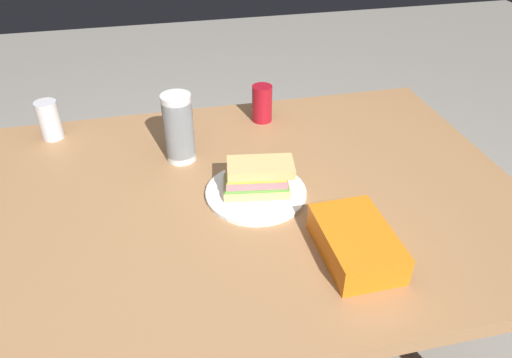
{
  "coord_description": "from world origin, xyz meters",
  "views": [
    {
      "loc": [
        -0.11,
        -1.01,
        1.52
      ],
      "look_at": [
        0.11,
        -0.01,
        0.81
      ],
      "focal_mm": 33.92,
      "sensor_mm": 36.0,
      "label": 1
    }
  ],
  "objects_px": {
    "chip_bag": "(356,243)",
    "plastic_cup_stack": "(179,128)",
    "dining_table": "(214,222)",
    "soda_can_red": "(262,103)",
    "paper_plate": "(256,193)",
    "soda_can_silver": "(49,120)",
    "sandwich": "(257,178)"
  },
  "relations": [
    {
      "from": "paper_plate",
      "to": "plastic_cup_stack",
      "type": "bearing_deg",
      "value": 128.33
    },
    {
      "from": "paper_plate",
      "to": "plastic_cup_stack",
      "type": "distance_m",
      "value": 0.3
    },
    {
      "from": "paper_plate",
      "to": "soda_can_red",
      "type": "relative_size",
      "value": 2.18
    },
    {
      "from": "paper_plate",
      "to": "soda_can_silver",
      "type": "relative_size",
      "value": 2.18
    },
    {
      "from": "sandwich",
      "to": "soda_can_silver",
      "type": "distance_m",
      "value": 0.71
    },
    {
      "from": "dining_table",
      "to": "paper_plate",
      "type": "distance_m",
      "value": 0.15
    },
    {
      "from": "dining_table",
      "to": "soda_can_silver",
      "type": "distance_m",
      "value": 0.63
    },
    {
      "from": "dining_table",
      "to": "paper_plate",
      "type": "relative_size",
      "value": 6.2
    },
    {
      "from": "soda_can_red",
      "to": "chip_bag",
      "type": "height_order",
      "value": "soda_can_red"
    },
    {
      "from": "plastic_cup_stack",
      "to": "soda_can_silver",
      "type": "distance_m",
      "value": 0.44
    },
    {
      "from": "sandwich",
      "to": "soda_can_silver",
      "type": "xyz_separation_m",
      "value": [
        -0.56,
        0.43,
        0.01
      ]
    },
    {
      "from": "plastic_cup_stack",
      "to": "sandwich",
      "type": "bearing_deg",
      "value": -50.87
    },
    {
      "from": "paper_plate",
      "to": "chip_bag",
      "type": "bearing_deg",
      "value": -58.07
    },
    {
      "from": "dining_table",
      "to": "plastic_cup_stack",
      "type": "bearing_deg",
      "value": 106.09
    },
    {
      "from": "soda_can_red",
      "to": "soda_can_silver",
      "type": "distance_m",
      "value": 0.67
    },
    {
      "from": "paper_plate",
      "to": "plastic_cup_stack",
      "type": "xyz_separation_m",
      "value": [
        -0.17,
        0.22,
        0.1
      ]
    },
    {
      "from": "dining_table",
      "to": "soda_can_silver",
      "type": "height_order",
      "value": "soda_can_silver"
    },
    {
      "from": "chip_bag",
      "to": "soda_can_silver",
      "type": "relative_size",
      "value": 1.89
    },
    {
      "from": "sandwich",
      "to": "plastic_cup_stack",
      "type": "xyz_separation_m",
      "value": [
        -0.18,
        0.22,
        0.05
      ]
    },
    {
      "from": "sandwich",
      "to": "soda_can_red",
      "type": "xyz_separation_m",
      "value": [
        0.11,
        0.4,
        0.01
      ]
    },
    {
      "from": "chip_bag",
      "to": "paper_plate",
      "type": "bearing_deg",
      "value": -149.13
    },
    {
      "from": "dining_table",
      "to": "sandwich",
      "type": "distance_m",
      "value": 0.18
    },
    {
      "from": "paper_plate",
      "to": "chip_bag",
      "type": "distance_m",
      "value": 0.32
    },
    {
      "from": "sandwich",
      "to": "chip_bag",
      "type": "xyz_separation_m",
      "value": [
        0.16,
        -0.27,
        -0.02
      ]
    },
    {
      "from": "soda_can_red",
      "to": "plastic_cup_stack",
      "type": "xyz_separation_m",
      "value": [
        -0.28,
        -0.18,
        0.04
      ]
    },
    {
      "from": "chip_bag",
      "to": "plastic_cup_stack",
      "type": "height_order",
      "value": "plastic_cup_stack"
    },
    {
      "from": "soda_can_red",
      "to": "soda_can_silver",
      "type": "xyz_separation_m",
      "value": [
        -0.66,
        0.03,
        0.0
      ]
    },
    {
      "from": "dining_table",
      "to": "sandwich",
      "type": "xyz_separation_m",
      "value": [
        0.12,
        -0.01,
        0.14
      ]
    },
    {
      "from": "plastic_cup_stack",
      "to": "soda_can_silver",
      "type": "bearing_deg",
      "value": 150.76
    },
    {
      "from": "dining_table",
      "to": "chip_bag",
      "type": "xyz_separation_m",
      "value": [
        0.28,
        -0.28,
        0.12
      ]
    },
    {
      "from": "dining_table",
      "to": "soda_can_red",
      "type": "xyz_separation_m",
      "value": [
        0.22,
        0.39,
        0.15
      ]
    },
    {
      "from": "dining_table",
      "to": "paper_plate",
      "type": "bearing_deg",
      "value": -6.21
    }
  ]
}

